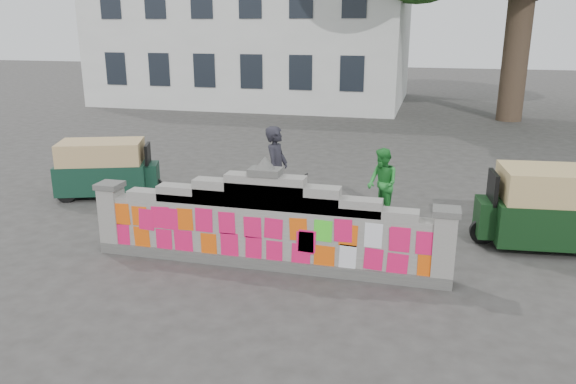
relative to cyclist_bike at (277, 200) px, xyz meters
name	(u,v)px	position (x,y,z in m)	size (l,w,h in m)	color
ground	(266,266)	(0.40, -2.12, -0.56)	(100.00, 100.00, 0.00)	#383533
parapet_wall	(266,226)	(0.40, -2.13, 0.19)	(6.48, 0.44, 2.01)	#4C4C49
building	(258,27)	(-6.60, 19.86, 3.46)	(16.00, 10.00, 8.90)	silver
cyclist_bike	(277,200)	(0.00, 0.00, 0.00)	(0.74, 2.12, 1.12)	black
cyclist_rider	(277,182)	(0.00, 0.00, 0.39)	(0.69, 0.45, 1.89)	#23222A
pedestrian	(382,184)	(2.12, 1.06, 0.22)	(0.76, 0.59, 1.56)	green
rickshaw_left	(105,168)	(-4.71, 1.01, 0.16)	(2.59, 1.84, 1.39)	#113425
rickshaw_right	(556,207)	(5.48, 0.11, 0.25)	(2.87, 1.56, 1.56)	black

